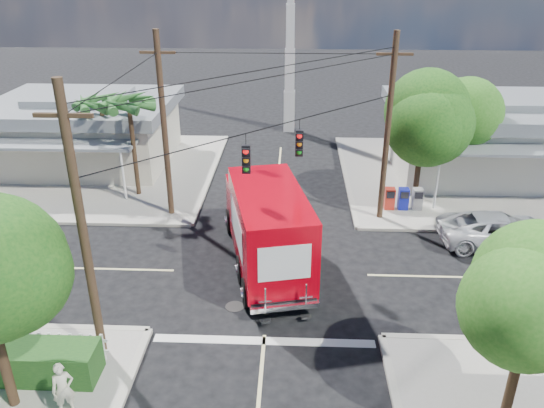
{
  "coord_description": "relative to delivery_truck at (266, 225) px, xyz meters",
  "views": [
    {
      "loc": [
        0.89,
        -18.59,
        11.73
      ],
      "look_at": [
        0.0,
        2.0,
        2.2
      ],
      "focal_mm": 35.0,
      "sensor_mm": 36.0,
      "label": 1
    }
  ],
  "objects": [
    {
      "name": "radio_tower",
      "position": [
        0.68,
        19.28,
        3.8
      ],
      "size": [
        0.8,
        0.8,
        17.0
      ],
      "color": "silver",
      "rests_on": "ground"
    },
    {
      "name": "road_markings",
      "position": [
        0.18,
        -2.19,
        -1.83
      ],
      "size": [
        32.0,
        32.0,
        0.01
      ],
      "color": "beige",
      "rests_on": "ground"
    },
    {
      "name": "parked_car",
      "position": [
        10.32,
        2.09,
        -1.1
      ],
      "size": [
        5.37,
        2.58,
        1.48
      ],
      "primitive_type": "imported",
      "rotation": [
        0.0,
        0.0,
        1.59
      ],
      "color": "silver",
      "rests_on": "ground"
    },
    {
      "name": "sidewalk_nw",
      "position": [
        -10.7,
        10.16,
        -1.77
      ],
      "size": [
        14.12,
        14.12,
        0.14
      ],
      "color": "gray",
      "rests_on": "ground"
    },
    {
      "name": "palm_nw_back",
      "position": [
        -9.32,
        8.28,
        2.83
      ],
      "size": [
        3.01,
        3.08,
        5.19
      ],
      "color": "#422D1C",
      "rests_on": "sidewalk_nw"
    },
    {
      "name": "building_ne",
      "position": [
        12.68,
        11.25,
        0.48
      ],
      "size": [
        11.8,
        10.2,
        4.5
      ],
      "color": "beige",
      "rests_on": "sidewalk_ne"
    },
    {
      "name": "tree_ne_back",
      "position": [
        9.99,
        8.24,
        2.35
      ],
      "size": [
        3.77,
        3.66,
        5.82
      ],
      "color": "#422D1C",
      "rests_on": "sidewalk_ne"
    },
    {
      "name": "sidewalk_ne",
      "position": [
        11.06,
        10.16,
        -1.77
      ],
      "size": [
        14.12,
        14.12,
        0.14
      ],
      "color": "gray",
      "rests_on": "ground"
    },
    {
      "name": "pedestrian",
      "position": [
        -5.17,
        -8.46,
        -0.87
      ],
      "size": [
        0.72,
        0.64,
        1.66
      ],
      "primitive_type": "imported",
      "rotation": [
        0.0,
        0.0,
        0.49
      ],
      "color": "beige",
      "rests_on": "sidewalk_sw"
    },
    {
      "name": "tree_ne_front",
      "position": [
        7.39,
        6.04,
        2.93
      ],
      "size": [
        4.21,
        4.14,
        6.66
      ],
      "color": "#422D1C",
      "rests_on": "sidewalk_ne"
    },
    {
      "name": "delivery_truck",
      "position": [
        0.0,
        0.0,
        0.0
      ],
      "size": [
        4.23,
        8.69,
        3.62
      ],
      "color": "black",
      "rests_on": "ground"
    },
    {
      "name": "palm_nw_front",
      "position": [
        -7.32,
        6.78,
        3.2
      ],
      "size": [
        3.01,
        3.08,
        5.59
      ],
      "color": "#422D1C",
      "rests_on": "sidewalk_nw"
    },
    {
      "name": "utility_poles",
      "position": [
        -1.41,
        0.89,
        2.83
      ],
      "size": [
        12.0,
        10.68,
        9.0
      ],
      "color": "#473321",
      "rests_on": "ground"
    },
    {
      "name": "vending_boxes",
      "position": [
        6.68,
        5.48,
        -1.15
      ],
      "size": [
        1.9,
        0.5,
        1.1
      ],
      "color": "red",
      "rests_on": "sidewalk_ne"
    },
    {
      "name": "ground",
      "position": [
        0.18,
        -0.72,
        -1.84
      ],
      "size": [
        120.0,
        120.0,
        0.0
      ],
      "primitive_type": "plane",
      "color": "black",
      "rests_on": "ground"
    },
    {
      "name": "building_nw",
      "position": [
        -11.82,
        11.75,
        0.38
      ],
      "size": [
        10.8,
        10.2,
        4.3
      ],
      "color": "beige",
      "rests_on": "sidewalk_nw"
    },
    {
      "name": "tree_se",
      "position": [
        7.19,
        -7.96,
        2.2
      ],
      "size": [
        3.67,
        3.54,
        5.62
      ],
      "color": "#422D1C",
      "rests_on": "sidewalk_se"
    },
    {
      "name": "picket_fence",
      "position": [
        -7.62,
        -6.32,
        -1.16
      ],
      "size": [
        5.94,
        0.06,
        1.0
      ],
      "color": "silver",
      "rests_on": "sidewalk_sw"
    }
  ]
}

